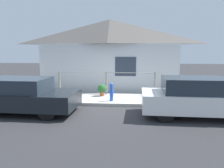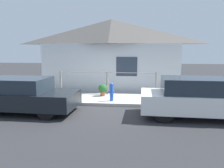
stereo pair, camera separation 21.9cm
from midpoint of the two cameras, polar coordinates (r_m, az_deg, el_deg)
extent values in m
plane|color=#2D2D30|center=(9.12, -3.46, -5.85)|extent=(60.00, 60.00, 0.00)
cube|color=#B2AFA8|center=(10.13, -2.62, -3.99)|extent=(24.00, 2.13, 0.13)
cube|color=silver|center=(11.66, -1.58, 3.99)|extent=(7.47, 0.12, 2.66)
cube|color=#2D3847|center=(11.52, 3.02, 4.59)|extent=(1.10, 0.04, 1.00)
pyramid|color=#605B56|center=(12.70, -1.10, 13.49)|extent=(7.87, 2.20, 1.37)
cylinder|color=gray|center=(11.44, -14.07, 0.43)|extent=(0.10, 0.10, 1.13)
cylinder|color=gray|center=(10.91, -2.03, 0.30)|extent=(0.10, 0.10, 1.13)
cylinder|color=gray|center=(10.90, 10.60, 0.14)|extent=(0.10, 0.10, 1.13)
cylinder|color=gray|center=(10.84, -2.05, 2.99)|extent=(4.80, 0.03, 0.03)
cube|color=black|center=(8.79, -22.92, -3.66)|extent=(4.08, 1.90, 0.57)
cube|color=#232D38|center=(8.77, -24.04, -0.19)|extent=(2.27, 1.62, 0.50)
cylinder|color=black|center=(8.98, -13.47, -4.31)|extent=(0.61, 0.22, 0.61)
cylinder|color=black|center=(7.62, -17.39, -6.83)|extent=(0.61, 0.22, 0.61)
cylinder|color=black|center=(10.11, -26.92, -3.59)|extent=(0.61, 0.22, 0.61)
cube|color=white|center=(8.13, 20.96, -4.30)|extent=(3.95, 1.83, 0.62)
cube|color=#232D38|center=(7.98, 20.10, -0.29)|extent=(2.19, 1.56, 0.53)
cylinder|color=black|center=(8.67, 11.91, -4.68)|extent=(0.63, 0.22, 0.62)
cylinder|color=black|center=(7.27, 12.94, -7.33)|extent=(0.63, 0.22, 0.62)
cylinder|color=blue|center=(9.45, -0.80, -2.40)|extent=(0.15, 0.15, 0.68)
sphere|color=blue|center=(9.39, -0.81, -0.17)|extent=(0.16, 0.16, 0.16)
cylinder|color=blue|center=(9.46, -1.48, -2.19)|extent=(0.14, 0.07, 0.07)
cylinder|color=blue|center=(9.43, -0.13, -2.21)|extent=(0.14, 0.07, 0.07)
cylinder|color=#9E5638|center=(10.52, -3.21, -2.56)|extent=(0.22, 0.22, 0.21)
sphere|color=#235B28|center=(10.47, -3.22, -1.15)|extent=(0.42, 0.42, 0.42)
cylinder|color=brown|center=(11.10, -15.94, -2.37)|extent=(0.26, 0.26, 0.19)
sphere|color=#2D6B2D|center=(11.06, -15.99, -1.25)|extent=(0.34, 0.34, 0.34)
cylinder|color=brown|center=(10.84, 16.20, -2.59)|extent=(0.30, 0.30, 0.20)
sphere|color=#2D6B2D|center=(10.80, 16.25, -1.26)|extent=(0.41, 0.41, 0.41)
camera|label=1|loc=(0.11, -90.68, -0.11)|focal=35.00mm
camera|label=2|loc=(0.11, 89.32, 0.11)|focal=35.00mm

